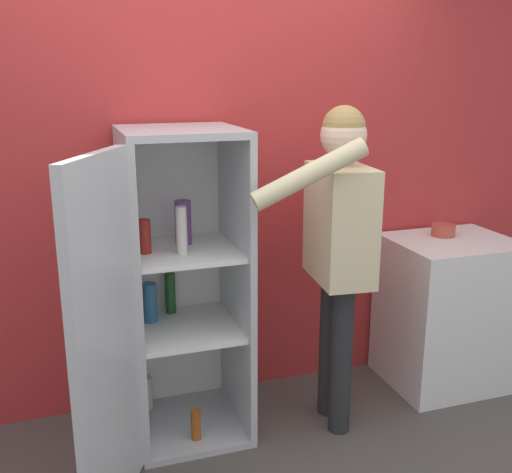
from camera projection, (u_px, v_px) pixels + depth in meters
wall_back at (204, 184)px, 3.36m from camera, size 7.00×0.06×2.55m
refrigerator at (168, 294)px, 2.99m from camera, size 0.89×1.14×1.62m
person at (338, 231)px, 3.06m from camera, size 0.70×0.60×1.73m
counter at (448, 311)px, 3.68m from camera, size 0.72×0.60×0.92m
bowl at (443, 230)px, 3.64m from camera, size 0.14×0.14×0.07m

